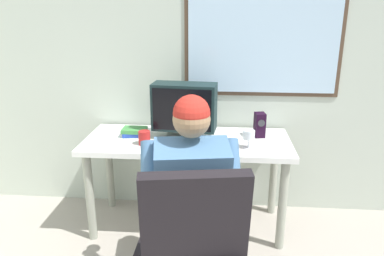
# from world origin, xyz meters

# --- Properties ---
(wall_rear) EXTENTS (5.91, 0.08, 2.81)m
(wall_rear) POSITION_xyz_m (0.01, 2.47, 1.41)
(wall_rear) COLOR beige
(wall_rear) RESTS_ON ground
(desk) EXTENTS (1.52, 0.63, 0.72)m
(desk) POSITION_xyz_m (-0.24, 2.10, 0.63)
(desk) COLOR #979B8A
(desk) RESTS_ON ground
(office_chair) EXTENTS (0.57, 0.60, 0.97)m
(office_chair) POSITION_xyz_m (-0.12, 1.14, 0.57)
(office_chair) COLOR black
(office_chair) RESTS_ON ground
(person_seated) EXTENTS (0.58, 0.87, 1.25)m
(person_seated) POSITION_xyz_m (-0.16, 1.42, 0.66)
(person_seated) COLOR #564D58
(person_seated) RESTS_ON ground
(crt_monitor) EXTENTS (0.48, 0.25, 0.41)m
(crt_monitor) POSITION_xyz_m (-0.26, 2.14, 0.95)
(crt_monitor) COLOR beige
(crt_monitor) RESTS_ON desk
(wine_glass) EXTENTS (0.08, 0.08, 0.13)m
(wine_glass) POSITION_xyz_m (0.20, 1.96, 0.81)
(wine_glass) COLOR silver
(wine_glass) RESTS_ON desk
(desk_speaker) EXTENTS (0.09, 0.10, 0.18)m
(desk_speaker) POSITION_xyz_m (0.30, 2.20, 0.81)
(desk_speaker) COLOR black
(desk_speaker) RESTS_ON desk
(book_stack) EXTENTS (0.18, 0.14, 0.06)m
(book_stack) POSITION_xyz_m (-0.65, 2.15, 0.75)
(book_stack) COLOR #2341A3
(book_stack) RESTS_ON desk
(coffee_mug) EXTENTS (0.08, 0.08, 0.10)m
(coffee_mug) POSITION_xyz_m (-0.53, 1.97, 0.77)
(coffee_mug) COLOR #A51D1C
(coffee_mug) RESTS_ON desk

